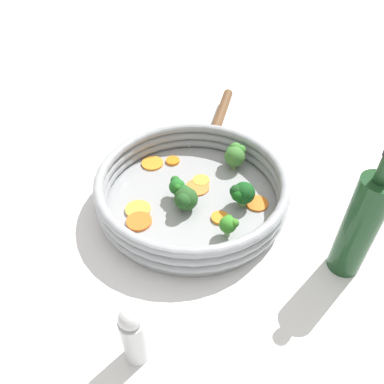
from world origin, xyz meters
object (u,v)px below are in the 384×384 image
skillet (192,201)px  broccoli_floret_2 (242,193)px  broccoli_floret_4 (235,154)px  salt_shaker (134,335)px  carrot_slice_4 (138,209)px  carrot_slice_2 (196,187)px  carrot_slice_5 (220,218)px  broccoli_floret_1 (229,224)px  carrot_slice_7 (203,181)px  carrot_slice_3 (139,221)px  broccoli_floret_3 (177,187)px  carrot_slice_0 (257,203)px  oil_bottle (360,225)px  carrot_slice_1 (173,161)px  broccoli_floret_0 (186,198)px  carrot_slice_6 (152,163)px

skillet → broccoli_floret_2: (0.09, 0.01, 0.04)m
broccoli_floret_4 → salt_shaker: size_ratio=0.46×
carrot_slice_4 → carrot_slice_2: bearing=50.6°
skillet → broccoli_floret_4: bearing=67.9°
skillet → carrot_slice_5: bearing=-26.8°
broccoli_floret_1 → broccoli_floret_4: size_ratio=0.82×
carrot_slice_2 → carrot_slice_7: (0.01, 0.02, 0.00)m
carrot_slice_3 → skillet: bearing=54.4°
carrot_slice_3 → broccoli_floret_3: broccoli_floret_3 is taller
salt_shaker → skillet: bearing=96.4°
carrot_slice_0 → carrot_slice_2: same height
oil_bottle → broccoli_floret_2: bearing=162.8°
carrot_slice_0 → carrot_slice_4: 0.22m
broccoli_floret_3 → carrot_slice_0: bearing=13.9°
broccoli_floret_4 → oil_bottle: 0.29m
carrot_slice_1 → broccoli_floret_0: bearing=-57.2°
broccoli_floret_0 → salt_shaker: bearing=-83.0°
carrot_slice_3 → carrot_slice_1: bearing=93.4°
skillet → carrot_slice_1: carrot_slice_1 is taller
broccoli_floret_2 → carrot_slice_2: bearing=169.5°
broccoli_floret_4 → oil_bottle: bearing=-35.4°
carrot_slice_4 → carrot_slice_7: (0.09, 0.12, -0.00)m
carrot_slice_0 → oil_bottle: (0.16, -0.07, 0.08)m
broccoli_floret_1 → carrot_slice_4: bearing=-179.7°
broccoli_floret_2 → skillet: bearing=-172.3°
carrot_slice_4 → broccoli_floret_1: size_ratio=1.11×
carrot_slice_4 → carrot_slice_3: bearing=-59.6°
carrot_slice_4 → oil_bottle: bearing=3.0°
salt_shaker → carrot_slice_6: bearing=112.0°
broccoli_floret_1 → broccoli_floret_4: bearing=102.6°
carrot_slice_2 → broccoli_floret_0: 0.07m
broccoli_floret_3 → broccoli_floret_4: size_ratio=0.84×
broccoli_floret_3 → carrot_slice_5: bearing=-14.6°
carrot_slice_4 → carrot_slice_5: bearing=12.6°
broccoli_floret_0 → broccoli_floret_1: 0.10m
carrot_slice_4 → broccoli_floret_3: broccoli_floret_3 is taller
carrot_slice_0 → broccoli_floret_3: (-0.15, -0.04, 0.03)m
salt_shaker → carrot_slice_1: bearing=105.9°
carrot_slice_2 → oil_bottle: 0.31m
carrot_slice_0 → broccoli_floret_4: broccoli_floret_4 is taller
carrot_slice_7 → broccoli_floret_3: 0.07m
oil_bottle → broccoli_floret_1: bearing=-174.6°
carrot_slice_0 → carrot_slice_3: 0.22m
carrot_slice_1 → broccoli_floret_2: 0.19m
skillet → broccoli_floret_4: 0.13m
broccoli_floret_3 → oil_bottle: size_ratio=0.18×
carrot_slice_1 → broccoli_floret_3: 0.11m
carrot_slice_3 → carrot_slice_6: bearing=106.8°
carrot_slice_2 → salt_shaker: (0.04, -0.33, 0.04)m
broccoli_floret_1 → salt_shaker: salt_shaker is taller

